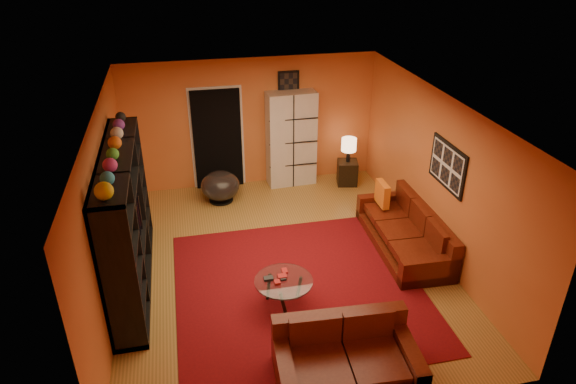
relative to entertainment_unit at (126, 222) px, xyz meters
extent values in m
plane|color=olive|center=(2.27, 0.00, -1.05)|extent=(6.00, 6.00, 0.00)
plane|color=white|center=(2.27, 0.00, 1.55)|extent=(6.00, 6.00, 0.00)
plane|color=#CD642D|center=(2.27, 3.00, 0.25)|extent=(6.00, 0.00, 6.00)
plane|color=#CD642D|center=(2.27, -3.00, 0.25)|extent=(6.00, 0.00, 6.00)
plane|color=#CD642D|center=(-0.23, 0.00, 0.25)|extent=(0.00, 6.00, 6.00)
plane|color=#CD642D|center=(4.78, 0.00, 0.25)|extent=(0.00, 6.00, 6.00)
cube|color=#590A10|center=(2.38, -0.70, -1.04)|extent=(3.60, 3.60, 0.01)
cube|color=black|center=(1.57, 2.96, -0.03)|extent=(0.95, 0.10, 2.04)
cube|color=black|center=(4.75, -0.30, 0.55)|extent=(0.03, 1.00, 0.70)
cube|color=black|center=(3.02, 2.98, 1.00)|extent=(0.42, 0.03, 0.52)
cube|color=black|center=(0.00, 0.00, 0.00)|extent=(0.45, 3.00, 2.10)
imported|color=black|center=(0.05, -0.07, -0.05)|extent=(0.97, 0.13, 0.56)
cube|color=#491309|center=(4.32, 0.01, -0.89)|extent=(0.98, 2.26, 0.32)
cube|color=#491309|center=(4.69, 0.00, -0.62)|extent=(0.25, 2.24, 0.85)
cube|color=#491309|center=(4.29, -1.01, -0.74)|extent=(0.92, 0.21, 0.62)
cube|color=#491309|center=(4.36, 1.04, -0.74)|extent=(0.92, 0.21, 0.62)
cube|color=#491309|center=(4.27, -0.61, -0.58)|extent=(0.71, 0.63, 0.12)
cube|color=#491309|center=(4.29, 0.01, -0.58)|extent=(0.71, 0.63, 0.12)
cube|color=#491309|center=(4.30, 0.64, -0.58)|extent=(0.71, 0.63, 0.12)
cube|color=#491309|center=(2.52, -2.50, -0.89)|extent=(1.71, 1.09, 0.32)
cube|color=#491309|center=(2.55, -2.09, -0.62)|extent=(1.66, 0.27, 0.85)
cube|color=#491309|center=(3.26, -2.54, -0.74)|extent=(0.24, 1.00, 0.62)
cube|color=#491309|center=(1.79, -2.46, -0.74)|extent=(0.24, 1.00, 0.62)
cube|color=#491309|center=(2.84, -2.56, -0.58)|extent=(0.67, 0.81, 0.12)
cube|color=#491309|center=(2.20, -2.52, -0.58)|extent=(0.67, 0.81, 0.12)
cube|color=orange|center=(4.22, 0.77, -0.42)|extent=(0.12, 0.42, 0.42)
cylinder|color=silver|center=(2.08, -1.00, -0.64)|extent=(0.82, 0.82, 0.02)
cylinder|color=black|center=(2.33, -0.93, -0.84)|extent=(0.05, 0.05, 0.39)
cylinder|color=black|center=(1.90, -0.83, -0.84)|extent=(0.05, 0.05, 0.39)
cylinder|color=black|center=(2.03, -1.25, -0.84)|extent=(0.05, 0.05, 0.39)
cube|color=beige|center=(3.04, 2.80, -0.08)|extent=(1.00, 0.49, 1.94)
cylinder|color=black|center=(1.52, 2.29, -1.03)|extent=(0.44, 0.44, 0.03)
cylinder|color=black|center=(1.52, 2.29, -0.95)|extent=(0.06, 0.06, 0.15)
ellipsoid|color=#3C3535|center=(1.52, 2.29, -0.72)|extent=(0.75, 0.75, 0.56)
cube|color=black|center=(4.17, 2.49, -0.80)|extent=(0.47, 0.47, 0.50)
cylinder|color=black|center=(4.17, 2.49, -0.43)|extent=(0.08, 0.08, 0.24)
cylinder|color=#F6BE87|center=(4.17, 2.49, -0.18)|extent=(0.30, 0.30, 0.26)
camera|label=1|loc=(0.92, -6.63, 3.77)|focal=32.00mm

